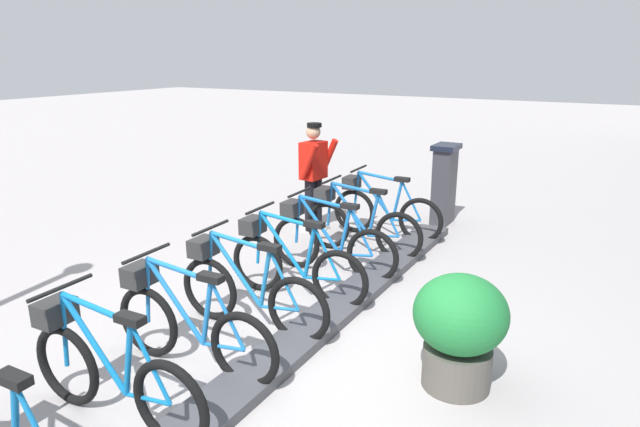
# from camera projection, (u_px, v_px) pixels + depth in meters

# --- Properties ---
(ground_plane) EXTENTS (60.00, 60.00, 0.00)m
(ground_plane) POSITION_uv_depth(u_px,v_px,m) (288.00, 354.00, 5.07)
(ground_plane) COLOR #ACA6A4
(dock_rail_base) EXTENTS (0.44, 8.28, 0.10)m
(dock_rail_base) POSITION_uv_depth(u_px,v_px,m) (288.00, 349.00, 5.05)
(dock_rail_base) COLOR #47474C
(dock_rail_base) RESTS_ON ground
(payment_kiosk) EXTENTS (0.36, 0.52, 1.28)m
(payment_kiosk) POSITION_uv_depth(u_px,v_px,m) (444.00, 183.00, 8.80)
(payment_kiosk) COLOR #38383D
(payment_kiosk) RESTS_ON ground
(bike_docked_0) EXTENTS (1.72, 0.54, 1.02)m
(bike_docked_0) POSITION_uv_depth(u_px,v_px,m) (382.00, 209.00, 8.19)
(bike_docked_0) COLOR black
(bike_docked_0) RESTS_ON ground
(bike_docked_1) EXTENTS (1.72, 0.54, 1.02)m
(bike_docked_1) POSITION_uv_depth(u_px,v_px,m) (357.00, 223.00, 7.50)
(bike_docked_1) COLOR black
(bike_docked_1) RESTS_ON ground
(bike_docked_2) EXTENTS (1.72, 0.54, 1.02)m
(bike_docked_2) POSITION_uv_depth(u_px,v_px,m) (328.00, 241.00, 6.81)
(bike_docked_2) COLOR black
(bike_docked_2) RESTS_ON ground
(bike_docked_3) EXTENTS (1.72, 0.54, 1.02)m
(bike_docked_3) POSITION_uv_depth(u_px,v_px,m) (291.00, 262.00, 6.12)
(bike_docked_3) COLOR black
(bike_docked_3) RESTS_ON ground
(bike_docked_4) EXTENTS (1.72, 0.54, 1.02)m
(bike_docked_4) POSITION_uv_depth(u_px,v_px,m) (245.00, 289.00, 5.42)
(bike_docked_4) COLOR black
(bike_docked_4) RESTS_ON ground
(bike_docked_5) EXTENTS (1.72, 0.54, 1.02)m
(bike_docked_5) POSITION_uv_depth(u_px,v_px,m) (186.00, 323.00, 4.73)
(bike_docked_5) COLOR black
(bike_docked_5) RESTS_ON ground
(bike_docked_6) EXTENTS (1.72, 0.54, 1.02)m
(bike_docked_6) POSITION_uv_depth(u_px,v_px,m) (107.00, 370.00, 4.04)
(bike_docked_6) COLOR black
(bike_docked_6) RESTS_ON ground
(worker_near_rack) EXTENTS (0.50, 0.65, 1.66)m
(worker_near_rack) POSITION_uv_depth(u_px,v_px,m) (314.00, 173.00, 8.37)
(worker_near_rack) COLOR white
(worker_near_rack) RESTS_ON ground
(planter_bush) EXTENTS (0.76, 0.76, 0.97)m
(planter_bush) POSITION_uv_depth(u_px,v_px,m) (460.00, 326.00, 4.45)
(planter_bush) COLOR #59544C
(planter_bush) RESTS_ON ground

